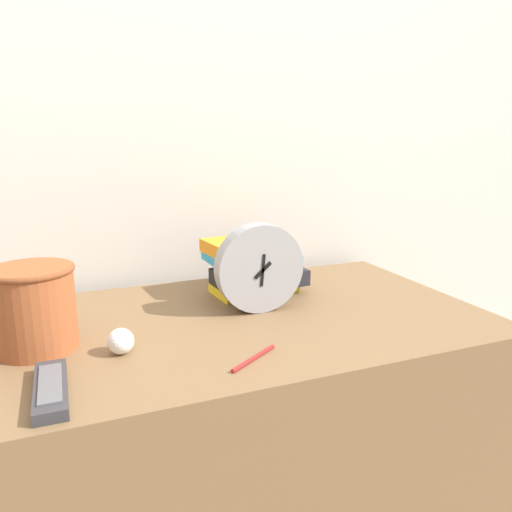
# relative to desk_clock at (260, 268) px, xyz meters

# --- Properties ---
(wall_back) EXTENTS (6.00, 0.04, 2.40)m
(wall_back) POSITION_rel_desk_clock_xyz_m (-0.19, 0.38, 0.32)
(wall_back) COLOR beige
(wall_back) RESTS_ON ground_plane
(desk) EXTENTS (1.39, 0.67, 0.77)m
(desk) POSITION_rel_desk_clock_xyz_m (-0.19, -0.02, -0.49)
(desk) COLOR brown
(desk) RESTS_ON ground_plane
(desk_clock) EXTENTS (0.21, 0.05, 0.21)m
(desk_clock) POSITION_rel_desk_clock_xyz_m (0.00, 0.00, 0.00)
(desk_clock) COLOR #99999E
(desk_clock) RESTS_ON desk
(book_stack) EXTENTS (0.26, 0.19, 0.14)m
(book_stack) POSITION_rel_desk_clock_xyz_m (0.04, 0.14, -0.03)
(book_stack) COLOR yellow
(book_stack) RESTS_ON desk
(basket) EXTENTS (0.16, 0.16, 0.17)m
(basket) POSITION_rel_desk_clock_xyz_m (-0.49, -0.04, -0.02)
(basket) COLOR #994C28
(basket) RESTS_ON desk
(tv_remote) EXTENTS (0.05, 0.19, 0.02)m
(tv_remote) POSITION_rel_desk_clock_xyz_m (-0.47, -0.24, -0.10)
(tv_remote) COLOR #333338
(tv_remote) RESTS_ON desk
(crumpled_paper_ball) EXTENTS (0.05, 0.05, 0.05)m
(crumpled_paper_ball) POSITION_rel_desk_clock_xyz_m (-0.34, -0.12, -0.08)
(crumpled_paper_ball) COLOR white
(crumpled_paper_ball) RESTS_ON desk
(pen) EXTENTS (0.12, 0.08, 0.01)m
(pen) POSITION_rel_desk_clock_xyz_m (-0.11, -0.25, -0.10)
(pen) COLOR #B21E1E
(pen) RESTS_ON desk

